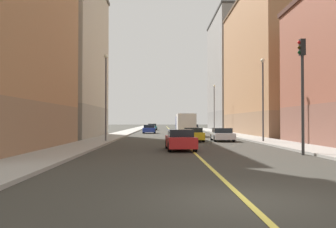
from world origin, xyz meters
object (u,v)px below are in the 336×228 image
Objects in this scene: street_lamp_left_near at (263,91)px; street_lamp_left_far at (214,104)px; building_left_far at (237,73)px; car_white at (222,135)px; building_right_midblock at (54,58)px; car_red at (180,140)px; car_black at (193,128)px; car_blue at (149,129)px; car_yellow at (193,134)px; building_left_mid at (275,65)px; car_maroon at (187,127)px; car_teal at (152,127)px; box_truck at (185,124)px; traffic_light_left_near at (302,80)px; street_lamp_right_near at (106,89)px.

street_lamp_left_far is at bearing 90.00° from street_lamp_left_near.
car_white is at bearing -104.28° from building_left_far.
building_right_midblock is at bearing 154.32° from street_lamp_left_near.
car_red is 36.91m from car_black.
car_yellow is (4.85, -21.68, 0.00)m from car_blue.
car_maroon is at bearing 116.72° from building_left_mid.
car_white is at bearing 136.91° from street_lamp_left_near.
car_white is at bearing -89.29° from car_black.
street_lamp_left_far is at bearing 83.01° from car_white.
car_maroon is 8.22m from car_teal.
box_truck is (-2.63, 12.05, 0.93)m from car_white.
building_left_far is 5.73× the size of car_red.
building_left_mid is 1.43× the size of building_right_midblock.
street_lamp_left_far is 1.85× the size of car_red.
street_lamp_left_far is 5.52m from car_black.
car_black is at bearing 47.10° from building_right_midblock.
car_maroon is 1.01× the size of car_white.
car_maroon reaches higher than car_white.
street_lamp_left_far reaches higher than car_teal.
traffic_light_left_near is at bearing -95.32° from street_lamp_left_near.
car_yellow is (-4.79, 13.64, -3.48)m from traffic_light_left_near.
car_maroon is (10.17, 39.58, -4.12)m from street_lamp_right_near.
car_red is (-6.56, 3.35, -3.47)m from traffic_light_left_near.
building_left_far is at bearing 72.19° from car_yellow.
street_lamp_left_far is at bearing 66.12° from box_truck.
building_left_far reaches higher than car_yellow.
car_black is (0.16, -11.36, 0.05)m from car_maroon.
building_left_far reaches higher than car_maroon.
box_truck is (15.35, 4.78, -7.58)m from building_right_midblock.
car_black is (-10.72, 10.24, -9.20)m from building_left_mid.
car_blue is 0.96× the size of car_black.
car_white is at bearing 2.31° from car_yellow.
car_teal is 1.08× the size of car_blue.
street_lamp_left_far is 36.33m from car_red.
building_left_far is at bearing 49.78° from building_right_midblock.
car_red is at bearing -94.82° from car_maroon.
car_maroon is (-10.87, 21.60, -9.24)m from building_left_mid.
car_blue reaches higher than car_maroon.
street_lamp_right_near reaches higher than traffic_light_left_near.
street_lamp_right_near is (-13.70, 0.90, 0.26)m from street_lamp_left_near.
car_yellow is (-13.15, -16.14, -9.23)m from building_left_mid.
street_lamp_left_far is 11.92m from car_blue.
street_lamp_right_near is 0.98× the size of street_lamp_left_far.
traffic_light_left_near is 0.90× the size of street_lamp_left_near.
street_lamp_left_far is at bearing -74.51° from car_maroon.
box_truck reaches higher than car_red.
street_lamp_right_near reaches higher than car_maroon.
car_black reaches higher than car_yellow.
traffic_light_left_near reaches higher than car_maroon.
car_teal is at bearing 177.20° from building_left_far.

